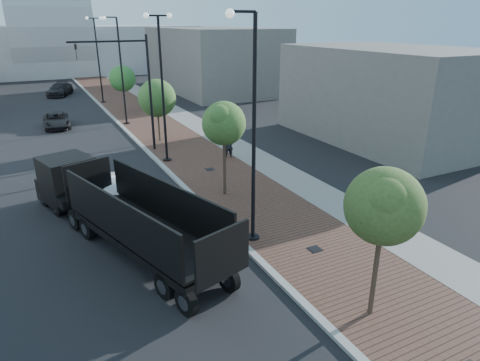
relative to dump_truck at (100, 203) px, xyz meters
name	(u,v)px	position (x,y,z in m)	size (l,w,h in m)	color
sidewalk	(142,110)	(8.45, 25.90, -1.20)	(7.00, 140.00, 0.12)	#4C2D23
concrete_strip	(166,107)	(11.15, 25.90, -1.19)	(2.40, 140.00, 0.13)	slate
curb	(108,113)	(4.95, 25.90, -1.19)	(0.30, 140.00, 0.14)	gray
dump_truck	(100,203)	(0.00, 0.00, 0.00)	(5.99, 13.34, 2.99)	black
white_sedan	(110,197)	(0.67, 1.46, -0.40)	(1.82, 5.22, 1.72)	white
dark_car_mid	(57,120)	(-0.17, 21.67, -0.62)	(2.11, 4.57, 1.27)	black
dark_car_far	(60,89)	(1.66, 39.83, -0.49)	(2.16, 5.32, 1.54)	black
pedestrian	(228,145)	(9.46, 6.64, -0.24)	(0.74, 0.49, 2.04)	black
streetlight_1	(251,143)	(5.43, -4.10, 3.08)	(1.44, 0.56, 9.21)	black
streetlight_2	(163,89)	(5.55, 7.90, 3.56)	(1.72, 0.56, 9.28)	black
streetlight_3	(121,76)	(5.43, 19.90, 3.08)	(1.44, 0.56, 9.21)	black
streetlight_4	(98,60)	(5.55, 31.90, 3.56)	(1.72, 0.56, 9.28)	black
traffic_mast	(136,82)	(4.65, 10.90, 3.72)	(5.09, 0.20, 8.00)	black
tree_0	(385,206)	(6.59, -10.07, 2.56)	(2.36, 2.30, 4.99)	#382619
tree_1	(224,124)	(6.59, 0.93, 2.69)	(2.31, 2.24, 5.09)	#382619
tree_2	(158,98)	(6.59, 12.93, 2.14)	(2.82, 2.82, 4.82)	#382619
tree_3	(123,78)	(6.59, 24.93, 2.25)	(2.58, 2.56, 4.80)	#382619
convention_center	(48,37)	(2.95, 70.90, 4.75)	(50.00, 30.00, 50.00)	#9B9FA4
commercial_block_ne	(212,59)	(20.95, 35.90, 2.74)	(12.00, 22.00, 8.00)	#65615B
commercial_block_e	(389,94)	(22.95, 5.90, 2.24)	(10.00, 16.00, 7.00)	#5F5A55
utility_cover_1	(315,249)	(7.35, -6.10, -1.13)	(0.50, 0.50, 0.02)	black
utility_cover_2	(210,169)	(7.35, 4.90, -1.13)	(0.50, 0.50, 0.02)	black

